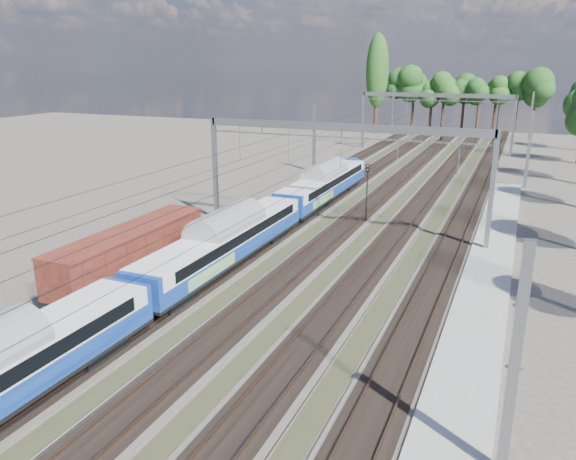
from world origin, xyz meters
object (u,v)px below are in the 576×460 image
at_px(signal_far, 498,118).
at_px(signal_near, 367,186).
at_px(freight_boxcar, 131,251).
at_px(worker, 442,136).
at_px(emu_train, 224,236).

bearing_deg(signal_far, signal_near, -83.82).
xyz_separation_m(freight_boxcar, worker, (8.50, 76.06, -1.14)).
height_order(freight_boxcar, worker, freight_boxcar).
bearing_deg(worker, freight_boxcar, -175.51).
bearing_deg(emu_train, worker, 86.83).
xyz_separation_m(worker, signal_near, (1.66, -56.80, 2.38)).
bearing_deg(signal_far, worker, -142.23).
height_order(signal_near, signal_far, signal_far).
bearing_deg(signal_near, emu_train, -96.27).
height_order(emu_train, signal_near, signal_near).
xyz_separation_m(emu_train, signal_far, (12.89, 76.18, 1.59)).
relative_size(emu_train, signal_far, 9.41).
bearing_deg(signal_far, freight_boxcar, -89.28).
bearing_deg(emu_train, signal_near, 69.69).
height_order(freight_boxcar, signal_far, signal_far).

